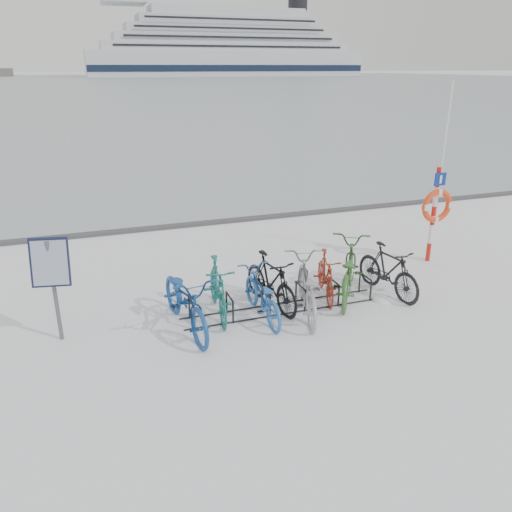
{
  "coord_description": "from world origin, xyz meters",
  "views": [
    {
      "loc": [
        -3.34,
        -8.06,
        4.43
      ],
      "look_at": [
        -0.35,
        0.6,
        0.94
      ],
      "focal_mm": 35.0,
      "sensor_mm": 36.0,
      "label": 1
    }
  ],
  "objects": [
    {
      "name": "bike_2",
      "position": [
        -0.49,
        -0.13,
        0.47
      ],
      "size": [
        0.66,
        1.81,
        0.94
      ],
      "primitive_type": "imported",
      "rotation": [
        0.0,
        0.0,
        3.16
      ],
      "color": "#2660AE",
      "rests_on": "ground"
    },
    {
      "name": "ice_sheet",
      "position": [
        0.0,
        155.0,
        0.01
      ],
      "size": [
        400.0,
        298.0,
        0.02
      ],
      "primitive_type": "cube",
      "color": "#A0AEB4",
      "rests_on": "ground"
    },
    {
      "name": "bike_4",
      "position": [
        0.37,
        -0.24,
        0.56
      ],
      "size": [
        1.31,
        2.24,
        1.11
      ],
      "primitive_type": "imported",
      "rotation": [
        0.0,
        0.0,
        2.85
      ],
      "color": "#919397",
      "rests_on": "ground"
    },
    {
      "name": "lifebuoy_station",
      "position": [
        4.3,
        1.2,
        1.39
      ],
      "size": [
        0.8,
        0.23,
        4.15
      ],
      "color": "red",
      "rests_on": "ground"
    },
    {
      "name": "ground",
      "position": [
        0.0,
        0.0,
        0.0
      ],
      "size": [
        900.0,
        900.0,
        0.0
      ],
      "primitive_type": "plane",
      "color": "white",
      "rests_on": "ground"
    },
    {
      "name": "bike_5",
      "position": [
        1.04,
        0.28,
        0.48
      ],
      "size": [
        0.88,
        1.67,
        0.96
      ],
      "primitive_type": "imported",
      "rotation": [
        0.0,
        0.0,
        -0.28
      ],
      "color": "maroon",
      "rests_on": "ground"
    },
    {
      "name": "info_board",
      "position": [
        -4.06,
        0.18,
        1.33
      ],
      "size": [
        0.65,
        0.34,
        1.85
      ],
      "rotation": [
        0.0,
        0.0,
        -0.19
      ],
      "color": "#595B5E",
      "rests_on": "ground"
    },
    {
      "name": "bike_3",
      "position": [
        -0.17,
        0.25,
        0.54
      ],
      "size": [
        0.86,
        1.88,
        1.09
      ],
      "primitive_type": "imported",
      "rotation": [
        0.0,
        0.0,
        0.2
      ],
      "color": "black",
      "rests_on": "ground"
    },
    {
      "name": "bike_6",
      "position": [
        1.48,
        0.19,
        0.59
      ],
      "size": [
        1.87,
        2.32,
        1.18
      ],
      "primitive_type": "imported",
      "rotation": [
        0.0,
        0.0,
        2.57
      ],
      "color": "#33632B",
      "rests_on": "ground"
    },
    {
      "name": "bike_1",
      "position": [
        -1.24,
        0.25,
        0.55
      ],
      "size": [
        0.7,
        1.87,
        1.1
      ],
      "primitive_type": "imported",
      "rotation": [
        0.0,
        0.0,
        -0.1
      ],
      "color": "#17665D",
      "rests_on": "ground"
    },
    {
      "name": "bike_rack",
      "position": [
        0.0,
        0.0,
        0.18
      ],
      "size": [
        4.0,
        0.48,
        0.46
      ],
      "color": "black",
      "rests_on": "ground"
    },
    {
      "name": "bike_0",
      "position": [
        -1.92,
        -0.1,
        0.58
      ],
      "size": [
        1.06,
        2.31,
        1.17
      ],
      "primitive_type": "imported",
      "rotation": [
        0.0,
        0.0,
        0.13
      ],
      "color": "navy",
      "rests_on": "ground"
    },
    {
      "name": "snow_drifts",
      "position": [
        1.27,
        0.16,
        0.0
      ],
      "size": [
        6.07,
        1.29,
        0.17
      ],
      "color": "white",
      "rests_on": "ground"
    },
    {
      "name": "bike_7",
      "position": [
        2.32,
        0.01,
        0.54
      ],
      "size": [
        0.79,
        1.84,
        1.07
      ],
      "primitive_type": "imported",
      "rotation": [
        0.0,
        0.0,
        0.17
      ],
      "color": "black",
      "rests_on": "ground"
    },
    {
      "name": "quay_edge",
      "position": [
        0.0,
        5.9,
        0.05
      ],
      "size": [
        400.0,
        0.25,
        0.1
      ],
      "primitive_type": "cube",
      "color": "#3F3F42",
      "rests_on": "ground"
    },
    {
      "name": "cruise_ferry",
      "position": [
        63.38,
        226.78,
        11.14
      ],
      "size": [
        124.49,
        23.51,
        40.9
      ],
      "color": "silver",
      "rests_on": "ground"
    }
  ]
}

